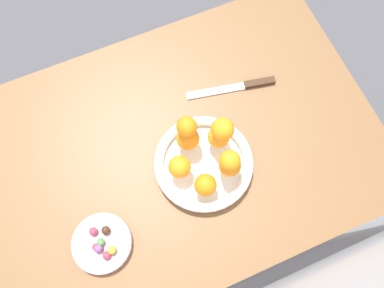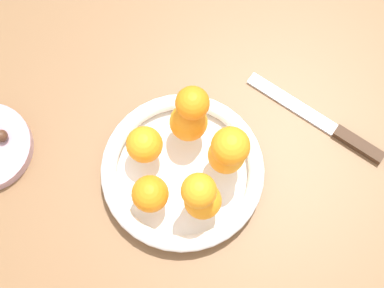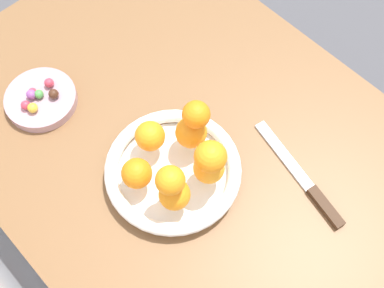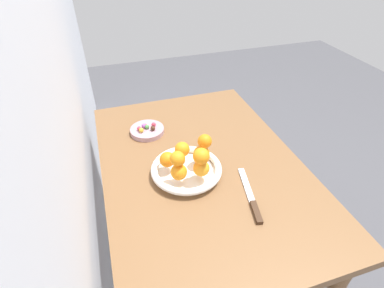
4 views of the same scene
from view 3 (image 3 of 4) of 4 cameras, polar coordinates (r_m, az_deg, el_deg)
name	(u,v)px [view 3 (image 3 of 4)]	position (r m, az deg, el deg)	size (l,w,h in m)	color
ground_plane	(189,239)	(1.67, -0.33, -11.24)	(6.00, 6.00, 0.00)	#4C4C51
dining_table	(188,157)	(1.06, -0.51, -1.60)	(1.10, 0.76, 0.74)	brown
fruit_bowl	(173,170)	(0.93, -2.25, -3.16)	(0.26, 0.26, 0.04)	white
candy_dish	(41,99)	(1.06, -17.45, 5.07)	(0.15, 0.15, 0.02)	#B28C99
orange_0	(137,173)	(0.88, -6.57, -3.48)	(0.06, 0.06, 0.06)	orange
orange_1	(174,194)	(0.86, -2.09, -5.99)	(0.06, 0.06, 0.06)	orange
orange_2	(209,168)	(0.88, 2.02, -2.86)	(0.06, 0.06, 0.06)	orange
orange_3	(191,132)	(0.91, -0.10, 1.38)	(0.06, 0.06, 0.06)	orange
orange_4	(150,136)	(0.91, -5.00, 0.95)	(0.06, 0.06, 0.06)	orange
orange_5	(194,116)	(0.86, 0.25, 3.31)	(0.05, 0.05, 0.05)	orange
orange_6	(210,157)	(0.82, 2.21, -1.52)	(0.06, 0.06, 0.06)	orange
orange_7	(170,180)	(0.81, -2.60, -4.33)	(0.05, 0.05, 0.05)	orange
candy_ball_0	(49,83)	(1.05, -16.58, 6.96)	(0.02, 0.02, 0.02)	#C6384C
candy_ball_1	(33,108)	(1.03, -18.37, 4.08)	(0.02, 0.02, 0.02)	gold
candy_ball_2	(26,105)	(1.04, -19.12, 4.37)	(0.02, 0.02, 0.02)	#C6384C
candy_ball_3	(54,94)	(1.04, -16.08, 5.72)	(0.02, 0.02, 0.02)	#472819
candy_ball_4	(39,94)	(1.04, -17.68, 5.64)	(0.02, 0.02, 0.02)	#4C9947
candy_ball_5	(31,95)	(1.05, -18.51, 5.58)	(0.02, 0.02, 0.02)	#8C4C99
candy_ball_6	(33,92)	(1.05, -18.37, 5.91)	(0.02, 0.02, 0.02)	#C6384C
knife	(305,182)	(0.96, 13.29, -4.39)	(0.26, 0.07, 0.01)	#3F2819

